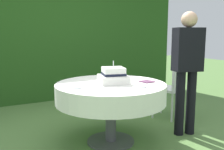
{
  "coord_description": "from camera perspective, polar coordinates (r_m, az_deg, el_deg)",
  "views": [
    {
      "loc": [
        -1.37,
        -2.6,
        1.31
      ],
      "look_at": [
        0.02,
        -0.0,
        0.84
      ],
      "focal_mm": 40.14,
      "sensor_mm": 36.0,
      "label": 1
    }
  ],
  "objects": [
    {
      "name": "wedding_cake",
      "position": [
        2.99,
        0.38,
        -0.22
      ],
      "size": [
        0.4,
        0.4,
        0.27
      ],
      "color": "white",
      "rests_on": "cake_table"
    },
    {
      "name": "napkin_stack",
      "position": [
        3.1,
        7.97,
        -1.49
      ],
      "size": [
        0.16,
        0.16,
        0.01
      ],
      "primitive_type": "cube",
      "rotation": [
        0.0,
        0.0,
        0.11
      ],
      "color": "#603856",
      "rests_on": "cake_table"
    },
    {
      "name": "serving_plate_far",
      "position": [
        2.75,
        -7.84,
        -2.82
      ],
      "size": [
        0.12,
        0.12,
        0.01
      ],
      "primitive_type": "cylinder",
      "color": "white",
      "rests_on": "cake_table"
    },
    {
      "name": "garden_chair",
      "position": [
        4.01,
        13.46,
        -2.19
      ],
      "size": [
        0.54,
        0.54,
        0.89
      ],
      "color": "white",
      "rests_on": "ground_plane"
    },
    {
      "name": "standing_person",
      "position": [
        3.35,
        16.75,
        2.22
      ],
      "size": [
        0.4,
        0.29,
        1.6
      ],
      "color": "black",
      "rests_on": "ground_plane"
    },
    {
      "name": "ground_plane",
      "position": [
        3.21,
        -0.3,
        -14.91
      ],
      "size": [
        20.0,
        20.0,
        0.0
      ],
      "primitive_type": "plane",
      "color": "#547A3D"
    },
    {
      "name": "foliage_hedge",
      "position": [
        5.34,
        -13.52,
        10.7
      ],
      "size": [
        5.61,
        0.54,
        2.96
      ],
      "primitive_type": "cube",
      "color": "#234C19",
      "rests_on": "ground_plane"
    },
    {
      "name": "cake_table",
      "position": [
        3.02,
        -0.3,
        -4.12
      ],
      "size": [
        1.32,
        1.32,
        0.74
      ],
      "color": "#4C4C51",
      "rests_on": "ground_plane"
    },
    {
      "name": "serving_plate_near",
      "position": [
        2.79,
        6.33,
        -2.64
      ],
      "size": [
        0.15,
        0.15,
        0.01
      ],
      "primitive_type": "cylinder",
      "color": "white",
      "rests_on": "cake_table"
    }
  ]
}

